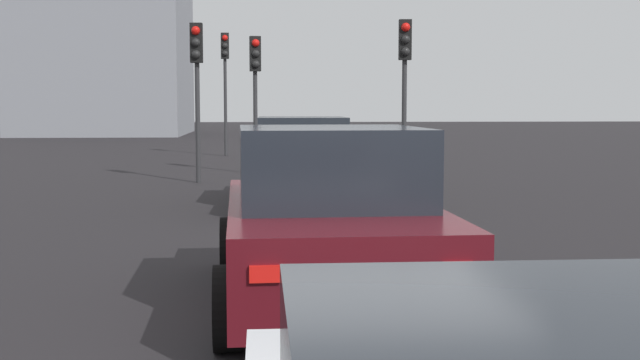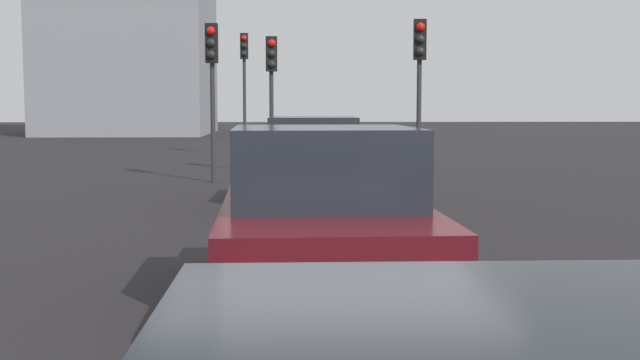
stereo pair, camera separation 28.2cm
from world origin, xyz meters
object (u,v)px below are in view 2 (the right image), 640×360
car_beige_lead (313,163)px  traffic_light_far_left (212,68)px  car_maroon_second (322,222)px  traffic_light_near_left (420,66)px  traffic_light_near_right (272,75)px  traffic_light_far_right (244,68)px

car_beige_lead → traffic_light_far_left: bearing=28.4°
car_beige_lead → car_maroon_second: 7.49m
traffic_light_far_left → traffic_light_near_left: bearing=84.9°
traffic_light_near_right → traffic_light_far_right: size_ratio=0.83×
traffic_light_far_right → car_beige_lead: bearing=3.6°
traffic_light_near_left → traffic_light_near_right: 4.50m
traffic_light_far_left → traffic_light_far_right: (9.92, -0.22, 0.45)m
traffic_light_near_right → traffic_light_far_right: 7.67m
car_maroon_second → traffic_light_far_left: 12.04m
traffic_light_near_right → traffic_light_far_left: 2.70m
car_maroon_second → traffic_light_far_left: (11.71, 2.04, 1.88)m
car_beige_lead → traffic_light_near_left: traffic_light_near_left is taller
car_beige_lead → car_maroon_second: car_maroon_second is taller
car_maroon_second → traffic_light_far_left: bearing=8.2°
car_beige_lead → traffic_light_far_right: 14.47m
car_maroon_second → traffic_light_near_right: size_ratio=1.16×
traffic_light_near_right → car_maroon_second: bearing=-4.1°
car_beige_lead → traffic_light_near_right: (6.57, 0.86, 1.82)m
car_beige_lead → traffic_light_near_right: traffic_light_near_right is taller
traffic_light_far_left → traffic_light_near_right: bearing=152.7°
car_beige_lead → traffic_light_far_left: traffic_light_far_left is taller
traffic_light_far_right → traffic_light_near_left: bearing=18.8°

